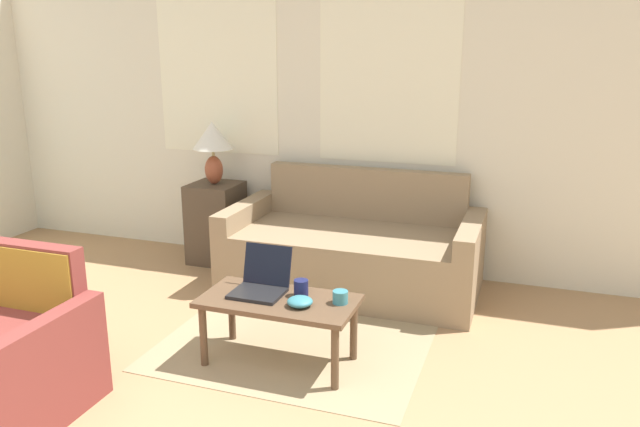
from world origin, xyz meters
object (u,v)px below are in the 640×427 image
(table_lamp, at_px, (213,142))
(cup_yellow, at_px, (301,288))
(coffee_table, at_px, (279,307))
(laptop, at_px, (261,282))
(cup_navy, at_px, (340,297))
(snack_bowl, at_px, (300,302))
(couch, at_px, (354,252))

(table_lamp, xyz_separation_m, cup_yellow, (1.31, -1.40, -0.58))
(coffee_table, xyz_separation_m, laptop, (-0.14, 0.07, 0.11))
(cup_navy, bearing_deg, table_lamp, 137.52)
(coffee_table, bearing_deg, table_lamp, 129.14)
(table_lamp, distance_m, snack_bowl, 2.14)
(laptop, height_order, snack_bowl, laptop)
(table_lamp, height_order, cup_navy, table_lamp)
(couch, relative_size, cup_navy, 21.70)
(couch, height_order, cup_navy, couch)
(laptop, bearing_deg, cup_navy, -1.34)
(cup_yellow, height_order, snack_bowl, cup_yellow)
(coffee_table, bearing_deg, cup_navy, 8.84)
(couch, distance_m, cup_yellow, 1.23)
(coffee_table, bearing_deg, snack_bowl, -20.81)
(cup_yellow, bearing_deg, cup_navy, -6.69)
(coffee_table, height_order, cup_yellow, cup_yellow)
(table_lamp, relative_size, laptop, 1.69)
(cup_navy, bearing_deg, snack_bowl, -150.45)
(couch, distance_m, table_lamp, 1.49)
(table_lamp, relative_size, snack_bowl, 3.62)
(couch, xyz_separation_m, laptop, (-0.20, -1.24, 0.18))
(couch, relative_size, coffee_table, 2.10)
(table_lamp, relative_size, coffee_table, 0.58)
(snack_bowl, bearing_deg, coffee_table, 159.19)
(table_lamp, distance_m, laptop, 1.86)
(laptop, bearing_deg, couch, 80.61)
(couch, distance_m, coffee_table, 1.31)
(coffee_table, distance_m, laptop, 0.19)
(laptop, distance_m, cup_yellow, 0.24)
(table_lamp, bearing_deg, laptop, -52.95)
(table_lamp, height_order, cup_yellow, table_lamp)
(snack_bowl, bearing_deg, cup_navy, 29.55)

